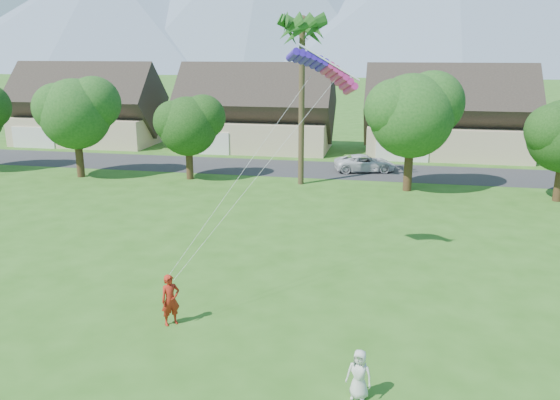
% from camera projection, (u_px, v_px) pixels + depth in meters
% --- Properties ---
extents(street, '(90.00, 7.00, 0.01)m').
position_uv_depth(street, '(334.00, 170.00, 46.98)').
color(street, '#2D2D30').
rests_on(street, ground).
extents(kite_flyer, '(0.85, 0.84, 1.98)m').
position_uv_depth(kite_flyer, '(170.00, 300.00, 20.32)').
color(kite_flyer, '#AB2213').
rests_on(kite_flyer, ground).
extents(watcher, '(0.86, 0.66, 1.56)m').
position_uv_depth(watcher, '(359.00, 375.00, 16.00)').
color(watcher, silver).
rests_on(watcher, ground).
extents(parked_car, '(5.54, 3.55, 1.42)m').
position_uv_depth(parked_car, '(365.00, 163.00, 46.30)').
color(parked_car, silver).
rests_on(parked_car, ground).
extents(mountain_ridge, '(540.00, 240.00, 70.00)m').
position_uv_depth(mountain_ridge, '(407.00, 7.00, 251.15)').
color(mountain_ridge, slate).
rests_on(mountain_ridge, ground).
extents(houses_row, '(72.75, 8.19, 8.86)m').
position_uv_depth(houses_row, '(348.00, 118.00, 54.49)').
color(houses_row, beige).
rests_on(houses_row, ground).
extents(tree_row, '(62.27, 6.67, 8.45)m').
position_uv_depth(tree_row, '(312.00, 122.00, 40.14)').
color(tree_row, '#47301C').
rests_on(tree_row, ground).
extents(fan_palm, '(3.00, 3.00, 13.80)m').
position_uv_depth(fan_palm, '(302.00, 24.00, 39.02)').
color(fan_palm, '#4C3D26').
rests_on(fan_palm, ground).
extents(parafoil_kite, '(3.47, 1.47, 0.50)m').
position_uv_depth(parafoil_kite, '(325.00, 67.00, 23.89)').
color(parafoil_kite, '#3919BD').
rests_on(parafoil_kite, ground).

